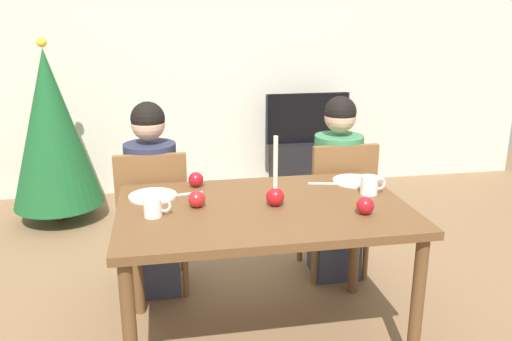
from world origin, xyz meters
The scene contains 20 objects.
ground_plane centered at (0.00, 0.00, 0.00)m, with size 7.68×7.68×0.00m, color brown.
back_wall centered at (0.00, 2.60, 1.30)m, with size 6.40×0.10×2.60m, color beige.
dining_table centered at (0.00, 0.00, 0.67)m, with size 1.40×0.90×0.75m.
chair_left centered at (-0.54, 0.61, 0.51)m, with size 0.40×0.40×0.90m.
chair_right centered at (0.60, 0.61, 0.51)m, with size 0.40×0.40×0.90m.
person_left_child centered at (-0.54, 0.64, 0.57)m, with size 0.30×0.30×1.17m.
person_right_child centered at (0.60, 0.64, 0.57)m, with size 0.30×0.30×1.17m.
tv_stand centered at (0.87, 2.30, 0.24)m, with size 0.64×0.40×0.48m, color black.
tv centered at (0.87, 2.30, 0.71)m, with size 0.79×0.05×0.46m.
christmas_tree centered at (-1.32, 1.95, 0.77)m, with size 0.71×0.71×1.48m.
candle_centerpiece centered at (0.06, -0.01, 0.82)m, with size 0.09×0.09×0.35m.
plate_left centered at (-0.53, 0.23, 0.76)m, with size 0.24×0.24×0.01m, color white.
plate_right centered at (0.57, 0.28, 0.76)m, with size 0.23×0.23×0.01m, color white.
mug_left centered at (-0.52, -0.04, 0.79)m, with size 0.13×0.08×0.09m.
mug_right centered at (0.57, 0.07, 0.80)m, with size 0.13×0.09×0.10m.
fork_left centered at (-0.36, 0.23, 0.75)m, with size 0.18×0.01×0.01m, color silver.
fork_right centered at (0.39, 0.27, 0.75)m, with size 0.18×0.01×0.01m, color silver.
apple_near_candle centered at (-0.32, 0.04, 0.79)m, with size 0.08×0.08×0.08m, color red.
apple_by_left_plate centered at (0.44, -0.19, 0.79)m, with size 0.08×0.08×0.08m, color #B3151E.
apple_by_right_mug centered at (-0.30, 0.35, 0.79)m, with size 0.08×0.08×0.08m, color #AF131D.
Camera 1 is at (-0.47, -2.33, 1.64)m, focal length 36.67 mm.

